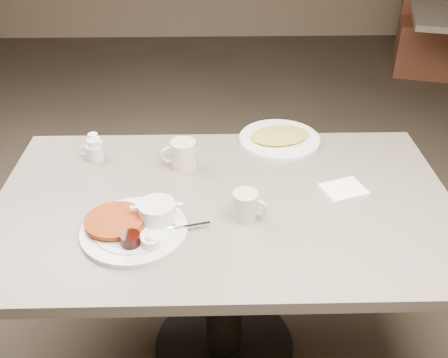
{
  "coord_description": "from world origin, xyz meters",
  "views": [
    {
      "loc": [
        -0.03,
        -1.34,
        1.72
      ],
      "look_at": [
        0.0,
        0.02,
        0.82
      ],
      "focal_mm": 40.59,
      "sensor_mm": 36.0,
      "label": 1
    }
  ],
  "objects_px": {
    "coffee_mug_near": "(246,205)",
    "creamer_right": "(94,144)",
    "creamer_left": "(94,151)",
    "main_plate": "(136,224)",
    "diner_table": "(224,240)",
    "coffee_mug_far": "(182,154)",
    "hash_plate": "(279,138)"
  },
  "relations": [
    {
      "from": "coffee_mug_far",
      "to": "diner_table",
      "type": "bearing_deg",
      "value": -55.94
    },
    {
      "from": "diner_table",
      "to": "coffee_mug_far",
      "type": "distance_m",
      "value": 0.34
    },
    {
      "from": "creamer_left",
      "to": "coffee_mug_far",
      "type": "bearing_deg",
      "value": -9.76
    },
    {
      "from": "creamer_right",
      "to": "hash_plate",
      "type": "distance_m",
      "value": 0.71
    },
    {
      "from": "main_plate",
      "to": "hash_plate",
      "type": "relative_size",
      "value": 1.05
    },
    {
      "from": "main_plate",
      "to": "creamer_left",
      "type": "height_order",
      "value": "creamer_left"
    },
    {
      "from": "creamer_left",
      "to": "creamer_right",
      "type": "xyz_separation_m",
      "value": [
        -0.01,
        0.05,
        0.0
      ]
    },
    {
      "from": "coffee_mug_near",
      "to": "main_plate",
      "type": "bearing_deg",
      "value": -170.71
    },
    {
      "from": "main_plate",
      "to": "coffee_mug_far",
      "type": "distance_m",
      "value": 0.38
    },
    {
      "from": "main_plate",
      "to": "coffee_mug_near",
      "type": "relative_size",
      "value": 3.39
    },
    {
      "from": "diner_table",
      "to": "main_plate",
      "type": "bearing_deg",
      "value": -151.43
    },
    {
      "from": "creamer_left",
      "to": "creamer_right",
      "type": "height_order",
      "value": "same"
    },
    {
      "from": "creamer_left",
      "to": "hash_plate",
      "type": "distance_m",
      "value": 0.71
    },
    {
      "from": "diner_table",
      "to": "main_plate",
      "type": "height_order",
      "value": "main_plate"
    },
    {
      "from": "main_plate",
      "to": "hash_plate",
      "type": "height_order",
      "value": "main_plate"
    },
    {
      "from": "coffee_mug_near",
      "to": "creamer_right",
      "type": "relative_size",
      "value": 1.49
    },
    {
      "from": "main_plate",
      "to": "creamer_left",
      "type": "xyz_separation_m",
      "value": [
        -0.2,
        0.41,
        0.01
      ]
    },
    {
      "from": "main_plate",
      "to": "coffee_mug_near",
      "type": "height_order",
      "value": "coffee_mug_near"
    },
    {
      "from": "diner_table",
      "to": "creamer_right",
      "type": "bearing_deg",
      "value": 146.55
    },
    {
      "from": "creamer_right",
      "to": "coffee_mug_far",
      "type": "bearing_deg",
      "value": -17.2
    },
    {
      "from": "coffee_mug_far",
      "to": "hash_plate",
      "type": "relative_size",
      "value": 0.34
    },
    {
      "from": "diner_table",
      "to": "coffee_mug_near",
      "type": "height_order",
      "value": "coffee_mug_near"
    },
    {
      "from": "main_plate",
      "to": "diner_table",
      "type": "bearing_deg",
      "value": 28.57
    },
    {
      "from": "creamer_left",
      "to": "main_plate",
      "type": "bearing_deg",
      "value": -64.07
    },
    {
      "from": "coffee_mug_near",
      "to": "creamer_right",
      "type": "bearing_deg",
      "value": 143.15
    },
    {
      "from": "coffee_mug_near",
      "to": "creamer_left",
      "type": "distance_m",
      "value": 0.64
    },
    {
      "from": "main_plate",
      "to": "coffee_mug_near",
      "type": "distance_m",
      "value": 0.34
    },
    {
      "from": "coffee_mug_near",
      "to": "hash_plate",
      "type": "height_order",
      "value": "coffee_mug_near"
    },
    {
      "from": "diner_table",
      "to": "coffee_mug_near",
      "type": "distance_m",
      "value": 0.24
    },
    {
      "from": "coffee_mug_near",
      "to": "creamer_right",
      "type": "distance_m",
      "value": 0.68
    },
    {
      "from": "hash_plate",
      "to": "main_plate",
      "type": "bearing_deg",
      "value": -132.65
    },
    {
      "from": "coffee_mug_far",
      "to": "hash_plate",
      "type": "distance_m",
      "value": 0.41
    }
  ]
}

